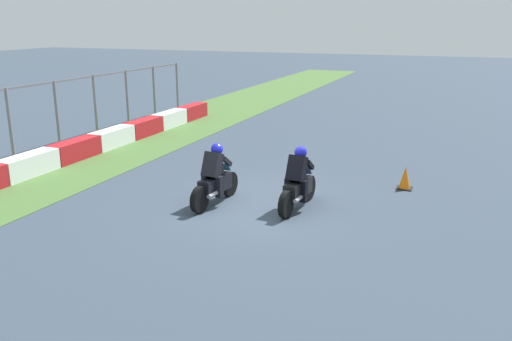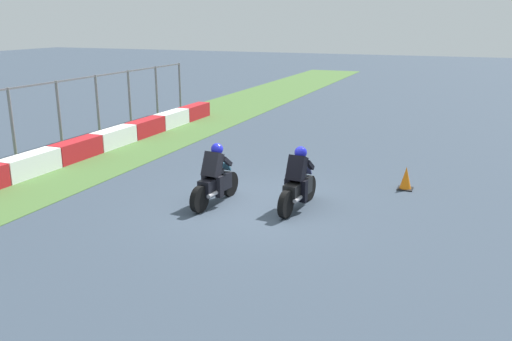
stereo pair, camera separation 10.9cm
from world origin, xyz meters
TOP-DOWN VIEW (x-y plane):
  - ground_plane at (0.00, 0.00)m, footprint 120.00×120.00m
  - grass_verge at (0.00, 6.90)m, footprint 72.00×4.39m
  - track_barrier at (-0.00, 7.09)m, footprint 21.96×0.60m
  - rider_lane_a at (0.23, -1.01)m, footprint 2.04×0.56m
  - rider_lane_b at (-0.20, 0.98)m, footprint 2.04×0.56m
  - traffic_cone at (2.77, -3.23)m, footprint 0.40×0.40m

SIDE VIEW (x-z plane):
  - ground_plane at x=0.00m, z-range 0.00..0.00m
  - grass_verge at x=0.00m, z-range 0.00..0.02m
  - traffic_cone at x=2.77m, z-range -0.02..0.60m
  - track_barrier at x=0.00m, z-range 0.00..0.64m
  - rider_lane_a at x=0.23m, z-range -0.13..1.38m
  - rider_lane_b at x=-0.20m, z-range -0.13..1.38m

